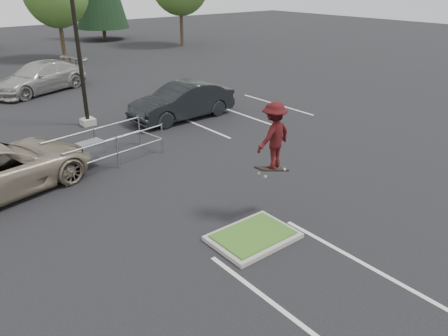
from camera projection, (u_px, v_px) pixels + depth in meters
ground at (253, 239)px, 11.55m from camera, size 120.00×120.00×0.00m
grass_median at (253, 236)px, 11.52m from camera, size 2.20×1.60×0.16m
stall_lines at (107, 177)px, 15.07m from camera, size 22.62×17.60×0.01m
light_pole at (75, 23)px, 18.56m from camera, size 0.70×0.60×10.12m
cart_corral at (94, 147)px, 15.64m from camera, size 4.37×2.11×1.19m
skateboarder at (274, 136)px, 11.68m from camera, size 1.28×0.85×2.11m
car_r_charc at (182, 101)px, 20.97m from camera, size 5.24×1.96×1.71m
car_far_silver at (41, 77)px, 25.95m from camera, size 6.43×4.40×1.73m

